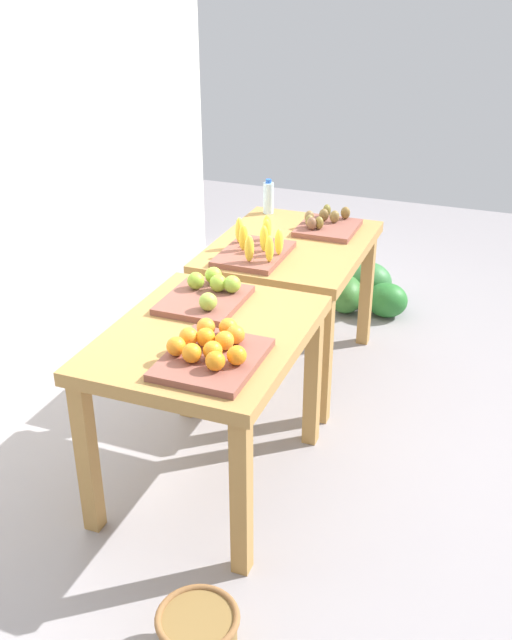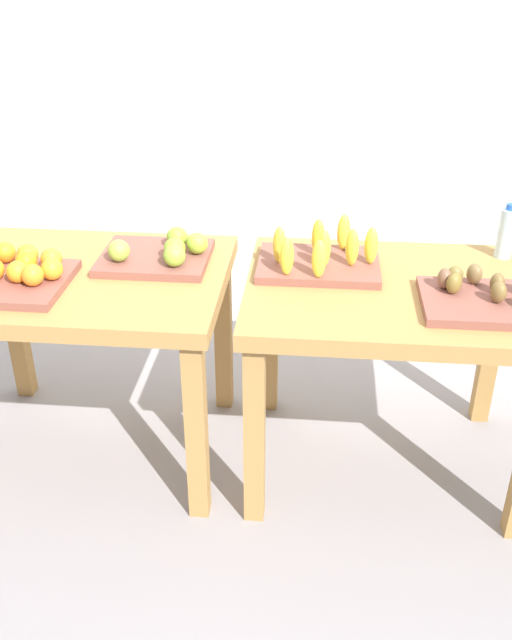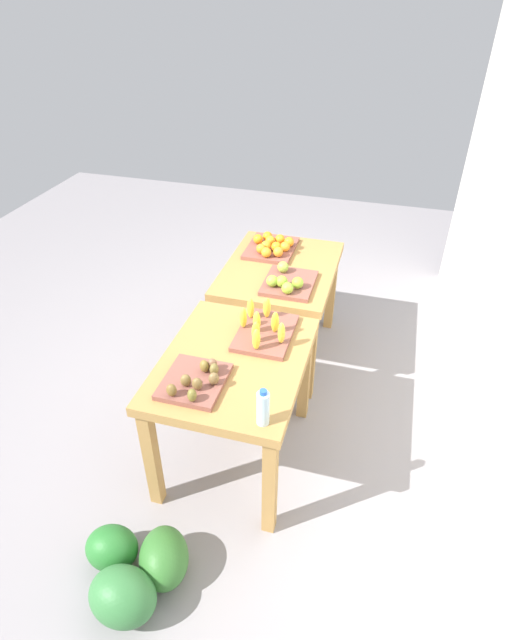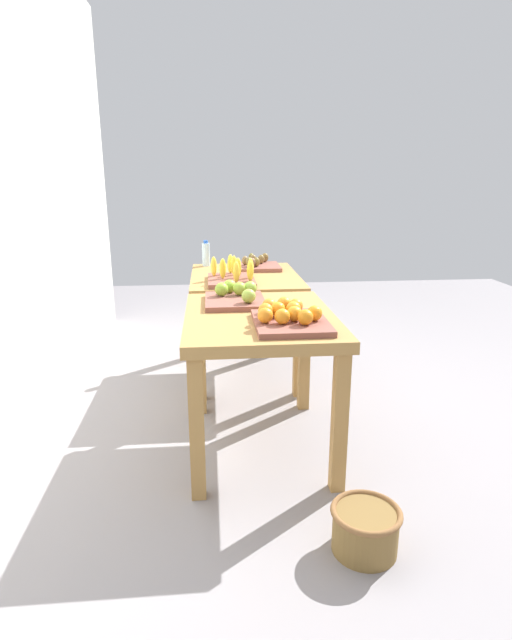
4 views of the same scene
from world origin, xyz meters
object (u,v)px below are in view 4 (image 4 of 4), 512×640
at_px(apple_bin, 236,297).
at_px(wicker_basket, 365,528).
at_px(kiwi_bin, 258,265).
at_px(water_bottle, 206,254).
at_px(display_table_left, 260,335).
at_px(orange_bin, 288,317).
at_px(display_table_right, 245,290).
at_px(watermelon_pile, 261,323).
at_px(banana_crate, 232,276).

relative_size(apple_bin, wicker_basket, 1.37).
distance_m(kiwi_bin, water_bottle, 0.45).
xyz_separation_m(display_table_left, apple_bin, (0.27, 0.11, 0.15)).
height_order(orange_bin, apple_bin, apple_bin).
bearing_deg(display_table_left, water_bottle, 10.59).
bearing_deg(display_table_right, watermelon_pile, -13.19).
height_order(display_table_right, kiwi_bin, kiwi_bin).
height_order(display_table_right, water_bottle, water_bottle).
distance_m(apple_bin, kiwi_bin, 1.14).
relative_size(kiwi_bin, watermelon_pile, 0.59).
height_order(display_table_right, apple_bin, apple_bin).
bearing_deg(wicker_basket, banana_crate, 14.62).
distance_m(display_table_right, apple_bin, 0.87).
bearing_deg(apple_bin, orange_bin, -154.02).
height_order(display_table_left, kiwi_bin, kiwi_bin).
bearing_deg(display_table_left, watermelon_pile, -6.18).
bearing_deg(wicker_basket, orange_bin, 18.70).
xyz_separation_m(display_table_right, water_bottle, (0.42, 0.29, 0.21)).
bearing_deg(display_table_left, wicker_basket, -158.52).
bearing_deg(water_bottle, kiwi_bin, -111.62).
height_order(display_table_left, watermelon_pile, display_table_left).
relative_size(apple_bin, kiwi_bin, 1.10).
bearing_deg(orange_bin, banana_crate, 11.98).
bearing_deg(kiwi_bin, orange_bin, 179.98).
xyz_separation_m(kiwi_bin, wicker_basket, (-2.27, -0.23, -0.71)).
xyz_separation_m(display_table_right, kiwi_bin, (0.26, -0.12, 0.15)).
distance_m(display_table_right, wicker_basket, 2.12).
distance_m(display_table_left, apple_bin, 0.33).
bearing_deg(watermelon_pile, wicker_basket, -177.60).
distance_m(banana_crate, wicker_basket, 1.95).
height_order(apple_bin, wicker_basket, apple_bin).
bearing_deg(watermelon_pile, display_table_left, 173.82).
bearing_deg(display_table_right, wicker_basket, -170.12).
height_order(display_table_right, orange_bin, orange_bin).
distance_m(display_table_left, display_table_right, 1.12).
height_order(banana_crate, water_bottle, water_bottle).
height_order(water_bottle, watermelon_pile, water_bottle).
bearing_deg(apple_bin, display_table_right, -7.54).
bearing_deg(display_table_left, kiwi_bin, -5.09).
bearing_deg(water_bottle, apple_bin, -172.17).
bearing_deg(banana_crate, wicker_basket, -165.38).
xyz_separation_m(display_table_left, kiwi_bin, (1.38, -0.12, 0.15)).
relative_size(kiwi_bin, water_bottle, 1.75).
bearing_deg(orange_bin, water_bottle, 13.14).
bearing_deg(banana_crate, orange_bin, -168.02).
xyz_separation_m(display_table_right, wicker_basket, (-2.01, -0.35, -0.57)).
xyz_separation_m(display_table_left, orange_bin, (-0.22, -0.12, 0.16)).
relative_size(display_table_right, kiwi_bin, 2.84).
bearing_deg(watermelon_pile, apple_bin, 169.45).
distance_m(apple_bin, watermelon_pile, 1.97).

